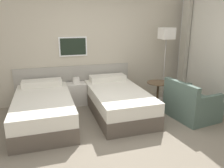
# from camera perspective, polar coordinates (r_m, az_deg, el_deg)

# --- Properties ---
(ground_plane) EXTENTS (16.00, 16.00, 0.00)m
(ground_plane) POSITION_cam_1_polar(r_m,az_deg,el_deg) (3.74, 3.36, -14.07)
(ground_plane) COLOR slate
(wall_headboard) EXTENTS (10.00, 0.10, 2.70)m
(wall_headboard) POSITION_cam_1_polar(r_m,az_deg,el_deg) (5.27, -4.87, 9.72)
(wall_headboard) COLOR #B7AD99
(wall_headboard) RESTS_ON ground_plane
(bed_near_door) EXTENTS (1.05, 1.99, 0.65)m
(bed_near_door) POSITION_cam_1_polar(r_m,az_deg,el_deg) (4.38, -17.43, -6.24)
(bed_near_door) COLOR brown
(bed_near_door) RESTS_ON ground_plane
(bed_near_window) EXTENTS (1.05, 1.99, 0.65)m
(bed_near_window) POSITION_cam_1_polar(r_m,az_deg,el_deg) (4.59, 1.43, -4.41)
(bed_near_window) COLOR brown
(bed_near_window) RESTS_ON ground_plane
(nightstand) EXTENTS (0.43, 0.35, 0.65)m
(nightstand) POSITION_cam_1_polar(r_m,az_deg,el_deg) (5.14, -9.21, -2.45)
(nightstand) COLOR beige
(nightstand) RESTS_ON ground_plane
(floor_lamp) EXTENTS (0.30, 0.30, 1.74)m
(floor_lamp) POSITION_cam_1_polar(r_m,az_deg,el_deg) (5.29, 14.02, 11.69)
(floor_lamp) COLOR #9E9993
(floor_lamp) RESTS_ON ground_plane
(side_table) EXTENTS (0.50, 0.50, 0.58)m
(side_table) POSITION_cam_1_polar(r_m,az_deg,el_deg) (4.97, 11.89, -1.45)
(side_table) COLOR brown
(side_table) RESTS_ON ground_plane
(armchair) EXTENTS (0.85, 0.98, 0.77)m
(armchair) POSITION_cam_1_polar(r_m,az_deg,el_deg) (4.65, 19.85, -5.28)
(armchair) COLOR #4C6056
(armchair) RESTS_ON ground_plane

